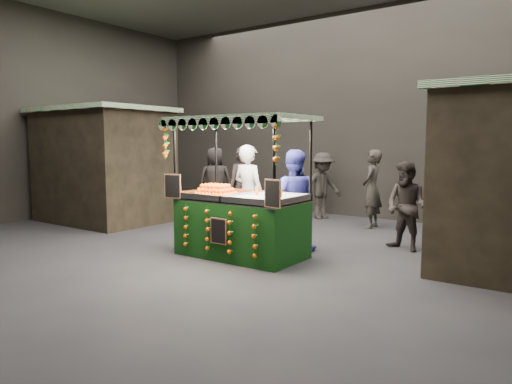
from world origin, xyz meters
The scene contains 13 objects.
ground centered at (0.00, 0.00, 0.00)m, with size 12.00×12.00×0.00m, color black.
market_hall centered at (0.00, 0.00, 3.38)m, with size 12.10×10.10×5.05m.
neighbour_stall_left centered at (-4.40, 1.00, 1.31)m, with size 3.00×2.20×2.60m.
juice_stall centered at (0.29, 0.08, 0.69)m, with size 2.29×1.34×2.21m.
vendor_grey centered at (-0.26, 1.04, 0.89)m, with size 0.68×0.48×1.78m.
vendor_blue centered at (0.71, 0.98, 0.85)m, with size 1.01×0.92×1.70m.
shopper_0 centered at (-1.00, 1.87, 0.87)m, with size 0.75×0.68×1.73m.
shopper_1 centered at (2.29, 2.04, 0.75)m, with size 0.87×0.77×1.50m.
shopper_2 centered at (-1.54, 2.65, 0.82)m, with size 1.04×0.67×1.64m.
shopper_3 centered at (-0.42, 4.22, 0.79)m, with size 0.96×1.17×1.58m.
shopper_4 centered at (-2.87, 3.16, 0.86)m, with size 0.98×0.98×1.71m.
shopper_5 centered at (3.52, 2.95, 0.82)m, with size 1.21×1.55×1.64m.
shopper_6 centered at (1.00, 3.74, 0.83)m, with size 0.45×0.64×1.67m.
Camera 1 is at (4.76, -5.75, 1.80)m, focal length 32.84 mm.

